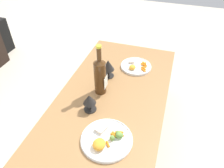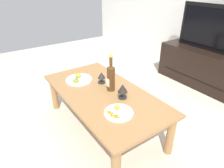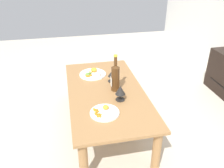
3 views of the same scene
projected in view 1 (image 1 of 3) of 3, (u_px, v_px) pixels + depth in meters
name	position (u px, v px, depth m)	size (l,w,h in m)	color
ground_plane	(113.00, 133.00, 1.71)	(6.40, 6.40, 0.00)	beige
dining_table	(113.00, 101.00, 1.48)	(1.38, 0.71, 0.42)	#9E7042
floor_speaker	(0.00, 36.00, 2.58)	(0.18, 0.18, 0.40)	black
wine_bottle	(100.00, 75.00, 1.37)	(0.08, 0.08, 0.36)	#4C2D14
goblet_left	(89.00, 100.00, 1.28)	(0.08, 0.08, 0.12)	black
goblet_right	(108.00, 66.00, 1.54)	(0.09, 0.09, 0.14)	black
dinner_plate_left	(107.00, 139.00, 1.15)	(0.28, 0.28, 0.05)	white
dinner_plate_right	(136.00, 66.00, 1.68)	(0.24, 0.24, 0.04)	white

